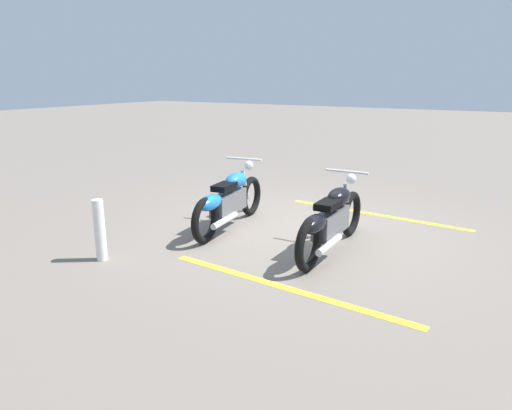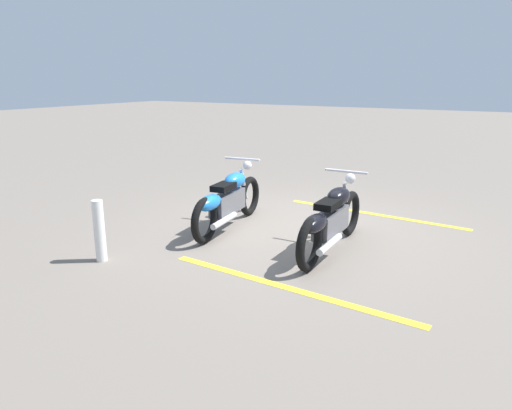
# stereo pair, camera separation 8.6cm
# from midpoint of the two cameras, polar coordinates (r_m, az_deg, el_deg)

# --- Properties ---
(ground_plane) EXTENTS (60.00, 60.00, 0.00)m
(ground_plane) POSITION_cam_midpoint_polar(r_m,az_deg,el_deg) (7.48, 4.27, -2.75)
(ground_plane) COLOR slate
(motorcycle_bright_foreground) EXTENTS (2.23, 0.66, 1.04)m
(motorcycle_bright_foreground) POSITION_cam_midpoint_polar(r_m,az_deg,el_deg) (7.30, -3.79, 0.59)
(motorcycle_bright_foreground) COLOR black
(motorcycle_bright_foreground) RESTS_ON ground
(motorcycle_dark_foreground) EXTENTS (2.23, 0.62, 1.04)m
(motorcycle_dark_foreground) POSITION_cam_midpoint_polar(r_m,az_deg,el_deg) (6.37, 8.65, -1.74)
(motorcycle_dark_foreground) COLOR black
(motorcycle_dark_foreground) RESTS_ON ground
(bollard_post) EXTENTS (0.14, 0.14, 0.81)m
(bollard_post) POSITION_cam_midpoint_polar(r_m,az_deg,el_deg) (6.36, -18.74, -2.97)
(bollard_post) COLOR white
(bollard_post) RESTS_ON ground
(parking_stripe_near) EXTENTS (0.35, 3.20, 0.01)m
(parking_stripe_near) POSITION_cam_midpoint_polar(r_m,az_deg,el_deg) (8.43, 13.72, -1.06)
(parking_stripe_near) COLOR yellow
(parking_stripe_near) RESTS_ON ground
(parking_stripe_mid) EXTENTS (0.35, 3.20, 0.01)m
(parking_stripe_mid) POSITION_cam_midpoint_polar(r_m,az_deg,el_deg) (5.43, 3.11, -9.86)
(parking_stripe_mid) COLOR yellow
(parking_stripe_mid) RESTS_ON ground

